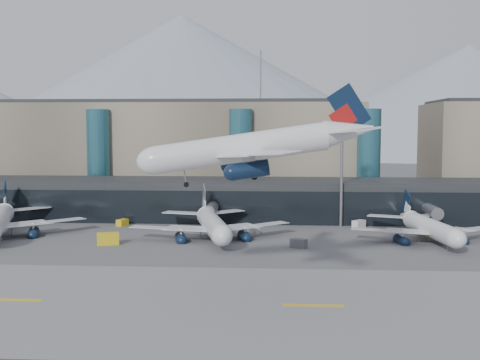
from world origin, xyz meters
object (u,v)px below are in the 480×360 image
at_px(jet_parked_mid, 211,217).
at_px(veh_h, 108,239).
at_px(lightmast_mid, 342,165).
at_px(hero_jet, 266,138).
at_px(veh_g, 255,230).
at_px(veh_c, 299,243).
at_px(veh_d, 359,224).
at_px(jet_parked_right, 425,221).
at_px(veh_e, 433,234).
at_px(veh_b, 122,223).
at_px(jet_parked_left, 0,214).

distance_m(jet_parked_mid, veh_h, 21.65).
height_order(lightmast_mid, hero_jet, hero_jet).
bearing_deg(lightmast_mid, veh_g, -152.61).
bearing_deg(veh_h, veh_c, -19.08).
relative_size(hero_jet, veh_g, 16.18).
distance_m(veh_d, veh_g, 24.90).
bearing_deg(jet_parked_mid, jet_parked_right, -103.95).
bearing_deg(veh_e, veh_b, -175.57).
xyz_separation_m(veh_g, veh_h, (-28.40, -14.59, 0.56)).
relative_size(jet_parked_mid, veh_d, 11.26).
height_order(veh_c, veh_h, veh_h).
xyz_separation_m(lightmast_mid, jet_parked_mid, (-28.67, -15.60, -10.10)).
relative_size(jet_parked_mid, veh_c, 11.50).
xyz_separation_m(jet_parked_right, veh_h, (-63.52, -9.07, -2.78)).
bearing_deg(veh_c, veh_h, -151.89).
bearing_deg(jet_parked_right, hero_jet, 135.30).
bearing_deg(veh_b, veh_c, -93.76).
distance_m(hero_jet, jet_parked_left, 74.11).
bearing_deg(veh_d, jet_parked_right, -95.63).
bearing_deg(veh_b, hero_jet, -122.62).
height_order(hero_jet, jet_parked_right, hero_jet).
height_order(jet_parked_right, veh_g, jet_parked_right).
relative_size(hero_jet, jet_parked_left, 0.89).
height_order(hero_jet, jet_parked_mid, hero_jet).
distance_m(lightmast_mid, veh_c, 30.60).
distance_m(lightmast_mid, veh_d, 14.21).
relative_size(jet_parked_right, veh_h, 7.66).
xyz_separation_m(veh_d, veh_h, (-51.92, -22.77, 0.26)).
height_order(hero_jet, veh_c, hero_jet).
relative_size(jet_parked_left, veh_h, 8.95).
height_order(jet_parked_mid, veh_c, jet_parked_mid).
xyz_separation_m(jet_parked_right, veh_g, (-35.12, 5.53, -3.34)).
height_order(hero_jet, veh_g, hero_jet).
bearing_deg(jet_parked_left, veh_c, -117.98).
distance_m(jet_parked_left, jet_parked_right, 89.66).
relative_size(jet_parked_mid, veh_e, 12.97).
height_order(jet_parked_left, veh_c, jet_parked_left).
bearing_deg(lightmast_mid, jet_parked_mid, -151.44).
bearing_deg(veh_d, lightmast_mid, 106.94).
xyz_separation_m(lightmast_mid, jet_parked_left, (-74.17, -15.56, -9.85)).
bearing_deg(veh_c, hero_jet, -70.84).
xyz_separation_m(jet_parked_left, jet_parked_mid, (45.50, -0.04, -0.26)).
bearing_deg(veh_g, jet_parked_right, 41.14).
xyz_separation_m(veh_c, veh_h, (-37.39, 0.51, 0.30)).
bearing_deg(jet_parked_left, veh_g, -103.64).
distance_m(jet_parked_right, veh_c, 28.00).
relative_size(jet_parked_left, veh_c, 12.18).
bearing_deg(jet_parked_right, veh_d, 32.07).
height_order(jet_parked_left, jet_parked_mid, jet_parked_left).
bearing_deg(jet_parked_left, veh_h, -128.68).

